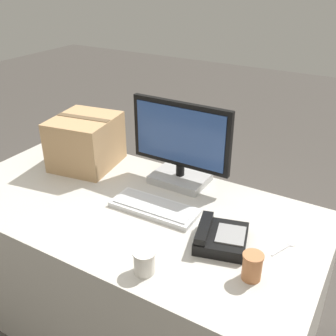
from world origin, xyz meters
The scene contains 9 objects.
ground_plane centered at (0.00, 0.00, 0.00)m, with size 12.00×12.00×0.00m, color #47423D.
office_desk centered at (0.00, 0.00, 0.37)m, with size 1.80×0.90×0.75m.
monitor centered at (0.10, 0.32, 0.94)m, with size 0.53×0.21×0.43m.
keyboard centered at (0.12, 0.03, 0.76)m, with size 0.42×0.17×0.03m.
desk_phone centered at (0.48, -0.04, 0.78)m, with size 0.25×0.26×0.08m.
paper_cup_left centered at (0.31, -0.34, 0.79)m, with size 0.09×0.09×0.09m.
paper_cup_right centered at (0.66, -0.17, 0.80)m, with size 0.08×0.08×0.11m.
spoon centered at (0.73, 0.08, 0.75)m, with size 0.07×0.14×0.00m.
cardboard_box centered at (-0.45, 0.23, 0.89)m, with size 0.37×0.40×0.28m.
Camera 1 is at (0.95, -1.25, 1.77)m, focal length 42.00 mm.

